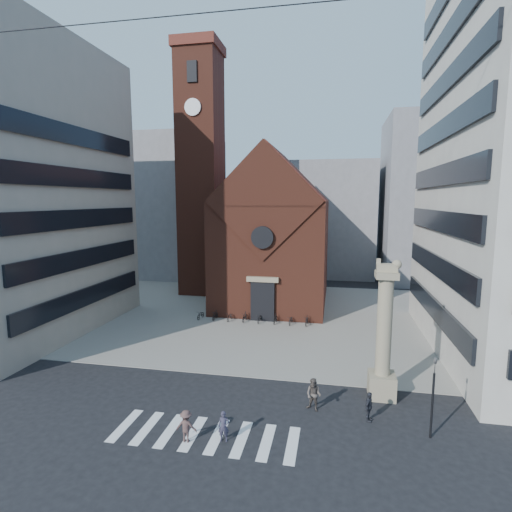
{
  "coord_description": "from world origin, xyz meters",
  "views": [
    {
      "loc": [
        6.89,
        -21.38,
        12.14
      ],
      "look_at": [
        1.08,
        8.0,
        7.9
      ],
      "focal_mm": 28.0,
      "sensor_mm": 36.0,
      "label": 1
    }
  ],
  "objects_px": {
    "lion_column": "(384,343)",
    "traffic_light": "(433,396)",
    "scooter_0": "(201,315)",
    "pedestrian_0": "(224,426)",
    "pedestrian_2": "(369,407)",
    "pedestrian_1": "(314,395)"
  },
  "relations": [
    {
      "from": "lion_column",
      "to": "scooter_0",
      "type": "xyz_separation_m",
      "value": [
        -16.35,
        13.31,
        -2.99
      ]
    },
    {
      "from": "traffic_light",
      "to": "lion_column",
      "type": "bearing_deg",
      "value": 116.46
    },
    {
      "from": "traffic_light",
      "to": "pedestrian_0",
      "type": "relative_size",
      "value": 2.74
    },
    {
      "from": "pedestrian_0",
      "to": "scooter_0",
      "type": "xyz_separation_m",
      "value": [
        -7.99,
        19.63,
        -0.32
      ]
    },
    {
      "from": "pedestrian_1",
      "to": "scooter_0",
      "type": "xyz_separation_m",
      "value": [
        -12.29,
        15.75,
        -0.49
      ]
    },
    {
      "from": "lion_column",
      "to": "pedestrian_2",
      "type": "relative_size",
      "value": 5.2
    },
    {
      "from": "pedestrian_0",
      "to": "pedestrian_1",
      "type": "relative_size",
      "value": 0.82
    },
    {
      "from": "traffic_light",
      "to": "pedestrian_1",
      "type": "distance_m",
      "value": 6.39
    },
    {
      "from": "lion_column",
      "to": "pedestrian_0",
      "type": "height_order",
      "value": "lion_column"
    },
    {
      "from": "pedestrian_0",
      "to": "pedestrian_2",
      "type": "relative_size",
      "value": 0.94
    },
    {
      "from": "lion_column",
      "to": "scooter_0",
      "type": "distance_m",
      "value": 21.29
    },
    {
      "from": "pedestrian_0",
      "to": "scooter_0",
      "type": "distance_m",
      "value": 21.2
    },
    {
      "from": "lion_column",
      "to": "scooter_0",
      "type": "bearing_deg",
      "value": 140.84
    },
    {
      "from": "scooter_0",
      "to": "pedestrian_2",
      "type": "bearing_deg",
      "value": -41.98
    },
    {
      "from": "lion_column",
      "to": "traffic_light",
      "type": "xyz_separation_m",
      "value": [
        1.99,
        -4.0,
        -1.17
      ]
    },
    {
      "from": "traffic_light",
      "to": "pedestrian_0",
      "type": "xyz_separation_m",
      "value": [
        -10.34,
        -2.32,
        -1.5
      ]
    },
    {
      "from": "traffic_light",
      "to": "pedestrian_1",
      "type": "xyz_separation_m",
      "value": [
        -6.05,
        1.56,
        -1.33
      ]
    },
    {
      "from": "lion_column",
      "to": "pedestrian_1",
      "type": "height_order",
      "value": "lion_column"
    },
    {
      "from": "lion_column",
      "to": "pedestrian_2",
      "type": "distance_m",
      "value": 4.1
    },
    {
      "from": "pedestrian_1",
      "to": "lion_column",
      "type": "bearing_deg",
      "value": 54.9
    },
    {
      "from": "pedestrian_1",
      "to": "pedestrian_2",
      "type": "xyz_separation_m",
      "value": [
        3.05,
        -0.55,
        -0.12
      ]
    },
    {
      "from": "lion_column",
      "to": "scooter_0",
      "type": "height_order",
      "value": "lion_column"
    }
  ]
}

